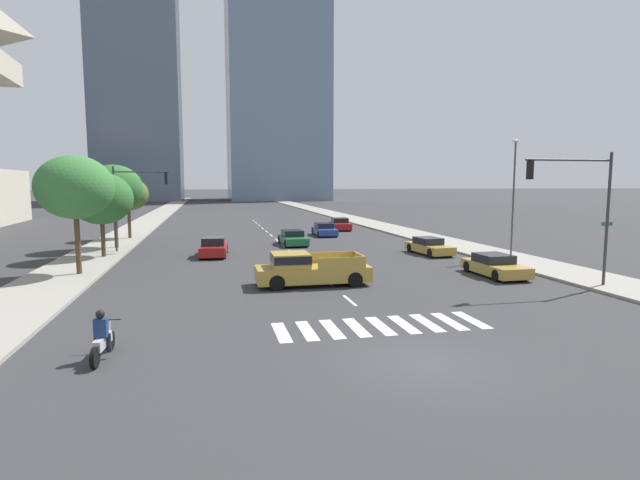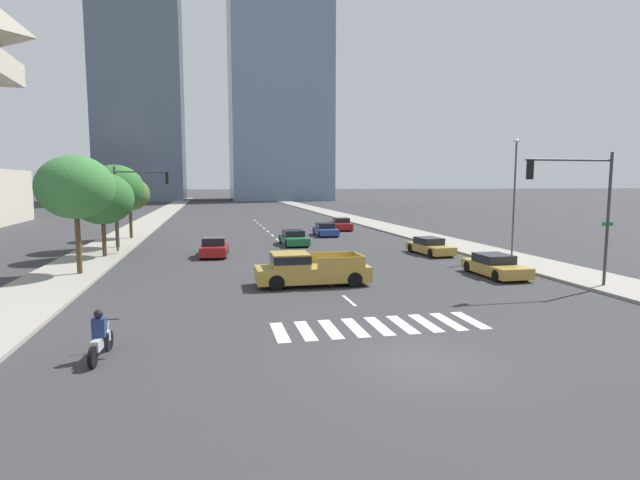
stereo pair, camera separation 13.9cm
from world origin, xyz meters
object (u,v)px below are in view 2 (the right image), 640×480
at_px(motorcycle_lead, 101,339).
at_px(sedan_gold_1, 430,247).
at_px(sedan_red_3, 341,224).
at_px(sedan_red_4, 214,247).
at_px(pickup_truck, 307,269).
at_px(traffic_signal_far, 135,194).
at_px(street_lamp_east, 515,190).
at_px(sedan_gold_0, 495,266).
at_px(street_tree_third, 115,188).
at_px(street_tree_fourth, 130,194).
at_px(sedan_green_5, 294,238).
at_px(traffic_signal_near, 580,195).
at_px(sedan_blue_2, 325,230).
at_px(street_tree_nearest, 75,187).
at_px(street_tree_second, 102,198).

distance_m(motorcycle_lead, sedan_gold_1, 25.88).
distance_m(sedan_red_3, sedan_red_4, 22.09).
bearing_deg(sedan_gold_1, pickup_truck, -55.76).
relative_size(traffic_signal_far, street_lamp_east, 0.79).
distance_m(sedan_red_3, traffic_signal_far, 24.27).
xyz_separation_m(sedan_gold_0, street_tree_third, (-22.45, 16.47, 4.15)).
xyz_separation_m(pickup_truck, street_tree_fourth, (-11.81, 23.51, 3.31)).
height_order(sedan_gold_0, sedan_green_5, sedan_green_5).
height_order(pickup_truck, street_lamp_east, street_lamp_east).
relative_size(sedan_gold_0, traffic_signal_far, 0.70).
relative_size(sedan_gold_1, sedan_red_3, 0.93).
relative_size(motorcycle_lead, street_tree_fourth, 0.39).
bearing_deg(sedan_red_4, street_lamp_east, -101.06).
distance_m(traffic_signal_near, street_lamp_east, 9.94).
height_order(sedan_green_5, traffic_signal_far, traffic_signal_far).
relative_size(sedan_red_4, sedan_green_5, 0.96).
bearing_deg(street_tree_third, sedan_blue_2, 19.39).
bearing_deg(street_tree_fourth, sedan_red_4, -58.98).
bearing_deg(sedan_gold_1, sedan_red_3, 178.76).
bearing_deg(street_tree_nearest, pickup_truck, -23.50).
xyz_separation_m(sedan_gold_0, street_lamp_east, (4.65, 5.51, 4.12)).
bearing_deg(pickup_truck, street_tree_third, -54.24).
height_order(sedan_red_4, traffic_signal_near, traffic_signal_near).
bearing_deg(street_tree_third, sedan_gold_0, -36.26).
bearing_deg(traffic_signal_far, sedan_red_4, -28.88).
relative_size(motorcycle_lead, sedan_blue_2, 0.48).
bearing_deg(street_tree_second, traffic_signal_near, -32.68).
relative_size(sedan_gold_1, street_tree_third, 0.70).
xyz_separation_m(sedan_blue_2, street_tree_nearest, (-18.06, -17.95, 4.32)).
height_order(sedan_blue_2, sedan_green_5, sedan_blue_2).
relative_size(motorcycle_lead, street_tree_third, 0.34).
relative_size(sedan_gold_0, street_tree_fourth, 0.79).
bearing_deg(sedan_blue_2, traffic_signal_far, -60.26).
height_order(sedan_gold_0, traffic_signal_far, traffic_signal_far).
distance_m(sedan_gold_0, street_tree_second, 25.50).
xyz_separation_m(sedan_gold_1, street_lamp_east, (4.55, -3.14, 4.12)).
bearing_deg(sedan_red_4, pickup_truck, -153.84).
relative_size(sedan_gold_0, sedan_red_3, 0.91).
bearing_deg(sedan_red_3, street_tree_third, -54.72).
relative_size(sedan_gold_1, street_tree_fourth, 0.82).
height_order(sedan_red_4, street_tree_third, street_tree_third).
bearing_deg(traffic_signal_far, street_tree_nearest, -100.97).
relative_size(sedan_green_5, street_tree_fourth, 0.82).
bearing_deg(sedan_gold_0, street_lamp_east, 139.64).
height_order(pickup_truck, sedan_red_3, pickup_truck).
distance_m(sedan_green_5, street_tree_third, 14.43).
bearing_deg(sedan_red_3, sedan_gold_1, 10.16).
bearing_deg(pickup_truck, street_tree_nearest, -22.95).
relative_size(sedan_gold_1, sedan_blue_2, 1.00).
xyz_separation_m(sedan_gold_1, sedan_red_4, (-15.21, 2.40, 0.06)).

